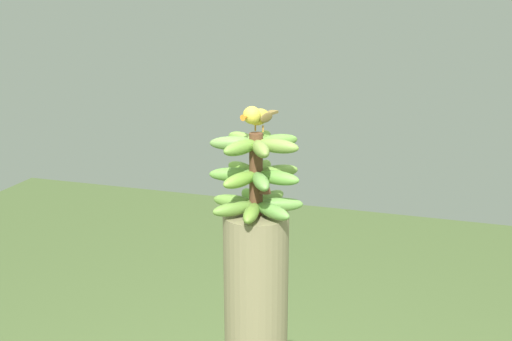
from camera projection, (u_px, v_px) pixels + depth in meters
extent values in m
cylinder|color=brown|center=(256.00, 175.00, 1.81)|extent=(0.04, 0.04, 0.26)
ellipsoid|color=#659944|center=(272.00, 211.00, 1.79)|extent=(0.11, 0.14, 0.04)
ellipsoid|color=#659743|center=(280.00, 204.00, 1.84)|extent=(0.09, 0.15, 0.04)
ellipsoid|color=olive|center=(270.00, 198.00, 1.90)|extent=(0.15, 0.09, 0.04)
ellipsoid|color=#639B33|center=(250.00, 197.00, 1.91)|extent=(0.14, 0.11, 0.04)
ellipsoid|color=olive|center=(234.00, 202.00, 1.87)|extent=(0.06, 0.15, 0.04)
ellipsoid|color=olive|center=(234.00, 209.00, 1.81)|extent=(0.13, 0.13, 0.04)
ellipsoid|color=olive|center=(251.00, 213.00, 1.77)|extent=(0.15, 0.06, 0.04)
ellipsoid|color=olive|center=(277.00, 172.00, 1.84)|extent=(0.13, 0.14, 0.04)
ellipsoid|color=olive|center=(262.00, 168.00, 1.88)|extent=(0.14, 0.05, 0.04)
ellipsoid|color=#6B9D35|center=(242.00, 169.00, 1.87)|extent=(0.12, 0.14, 0.04)
ellipsoid|color=#5F923C|center=(232.00, 174.00, 1.82)|extent=(0.08, 0.15, 0.04)
ellipsoid|color=olive|center=(240.00, 180.00, 1.76)|extent=(0.15, 0.10, 0.04)
ellipsoid|color=#659645|center=(261.00, 181.00, 1.75)|extent=(0.15, 0.10, 0.04)
ellipsoid|color=#659D3F|center=(277.00, 178.00, 1.78)|extent=(0.07, 0.15, 0.04)
ellipsoid|color=olive|center=(241.00, 148.00, 1.74)|extent=(0.15, 0.09, 0.04)
ellipsoid|color=olive|center=(261.00, 149.00, 1.72)|extent=(0.15, 0.11, 0.04)
ellipsoid|color=olive|center=(277.00, 146.00, 1.76)|extent=(0.07, 0.15, 0.04)
ellipsoid|color=#5E8C3A|center=(276.00, 141.00, 1.81)|extent=(0.13, 0.13, 0.04)
ellipsoid|color=olive|center=(261.00, 138.00, 1.85)|extent=(0.14, 0.05, 0.04)
ellipsoid|color=olive|center=(243.00, 139.00, 1.84)|extent=(0.12, 0.14, 0.04)
ellipsoid|color=#648B43|center=(233.00, 143.00, 1.79)|extent=(0.08, 0.15, 0.04)
cone|color=brown|center=(265.00, 183.00, 1.79)|extent=(0.04, 0.04, 0.06)
cylinder|color=#C68933|center=(255.00, 128.00, 1.81)|extent=(0.01, 0.01, 0.02)
cylinder|color=#C68933|center=(263.00, 129.00, 1.79)|extent=(0.00, 0.00, 0.02)
ellipsoid|color=gold|center=(259.00, 117.00, 1.79)|extent=(0.10, 0.07, 0.05)
ellipsoid|color=brown|center=(254.00, 116.00, 1.81)|extent=(0.07, 0.03, 0.03)
ellipsoid|color=brown|center=(266.00, 118.00, 1.78)|extent=(0.07, 0.03, 0.03)
cube|color=brown|center=(271.00, 113.00, 1.85)|extent=(0.06, 0.04, 0.01)
sphere|color=gold|center=(252.00, 115.00, 1.75)|extent=(0.05, 0.05, 0.05)
sphere|color=black|center=(256.00, 115.00, 1.74)|extent=(0.01, 0.01, 0.01)
cone|color=orange|center=(245.00, 117.00, 1.73)|extent=(0.03, 0.03, 0.02)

